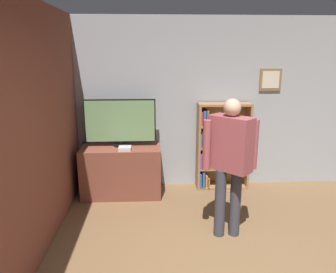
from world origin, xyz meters
TOP-DOWN VIEW (x-y plane):
  - wall_back at (0.00, 3.14)m, footprint 6.32×0.09m
  - wall_side_brick at (-2.19, 1.56)m, footprint 0.06×4.71m
  - tv_ledge at (-1.46, 2.74)m, footprint 1.20×0.55m
  - television at (-1.46, 2.82)m, footprint 1.07×0.22m
  - game_console at (-1.38, 2.59)m, footprint 0.18×0.17m
  - bookshelf at (0.07, 2.96)m, footprint 0.83×0.28m
  - person at (-0.09, 1.50)m, footprint 0.63×0.51m

SIDE VIEW (x-z plane):
  - tv_ledge at x=-1.46m, z-range 0.00..0.76m
  - bookshelf at x=0.07m, z-range -0.02..1.37m
  - game_console at x=-1.38m, z-range 0.76..0.82m
  - person at x=-0.09m, z-range 0.16..1.83m
  - television at x=-1.46m, z-range 0.78..1.50m
  - wall_side_brick at x=-2.19m, z-range 0.00..2.70m
  - wall_back at x=0.00m, z-range 0.00..2.70m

